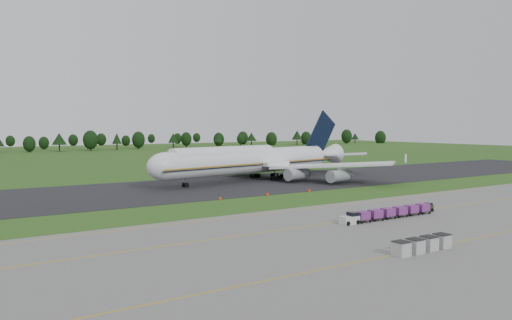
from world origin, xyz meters
TOP-DOWN VIEW (x-y plane):
  - ground at (0.00, 0.00)m, footprint 600.00×600.00m
  - apron at (0.00, -34.00)m, footprint 300.00×52.00m
  - taxiway at (0.00, 28.00)m, footprint 300.00×40.00m
  - apron_markings at (0.00, -26.98)m, footprint 300.00×30.20m
  - tree_line at (25.88, 220.52)m, footprint 527.14×22.46m
  - aircraft at (21.08, 33.93)m, footprint 69.08×65.97m
  - baggage_train at (8.89, -24.20)m, footprint 19.00×1.72m
  - utility_cart at (19.94, -23.06)m, footprint 2.28×1.61m
  - uld_row at (-3.10, -40.83)m, footprint 8.90×1.70m
  - edge_markers at (7.64, 7.50)m, footprint 22.99×0.30m

SIDE VIEW (x-z plane):
  - ground at x=0.00m, z-range 0.00..0.00m
  - apron at x=0.00m, z-range 0.00..0.06m
  - taxiway at x=0.00m, z-range 0.00..0.08m
  - apron_markings at x=0.00m, z-range 0.06..0.07m
  - edge_markers at x=7.64m, z-range -0.03..0.57m
  - utility_cart at x=19.94m, z-range 0.05..1.19m
  - uld_row at x=-3.10m, z-range 0.06..1.75m
  - baggage_train at x=8.89m, z-range 0.13..1.79m
  - aircraft at x=21.08m, z-range -4.14..15.18m
  - tree_line at x=25.88m, z-range 0.03..11.94m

